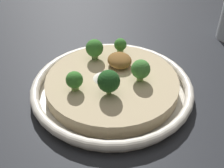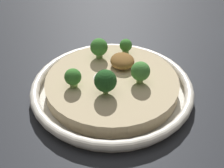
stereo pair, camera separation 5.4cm
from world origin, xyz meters
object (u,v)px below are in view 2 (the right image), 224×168
(risotto_bowl, at_px, (112,86))
(broccoli_front, at_px, (73,77))
(broccoli_back_right, at_px, (140,72))
(broccoli_back_left, at_px, (126,46))
(broccoli_right, at_px, (105,81))
(broccoli_left, at_px, (99,48))

(risotto_bowl, height_order, broccoli_front, broccoli_front)
(risotto_bowl, bearing_deg, broccoli_back_right, 66.16)
(risotto_bowl, distance_m, broccoli_back_left, 0.10)
(broccoli_right, relative_size, broccoli_left, 1.09)
(risotto_bowl, bearing_deg, broccoli_left, -171.44)
(broccoli_left, bearing_deg, broccoli_back_right, 31.24)
(broccoli_left, bearing_deg, broccoli_back_left, 93.15)
(broccoli_back_left, bearing_deg, risotto_bowl, -29.59)
(broccoli_back_right, bearing_deg, broccoli_back_left, -178.60)
(broccoli_back_left, distance_m, broccoli_left, 0.06)
(broccoli_back_left, bearing_deg, broccoli_left, -86.85)
(broccoli_back_left, relative_size, broccoli_left, 0.80)
(broccoli_right, distance_m, broccoli_back_left, 0.14)
(risotto_bowl, distance_m, broccoli_right, 0.06)
(broccoli_front, bearing_deg, broccoli_left, 144.81)
(risotto_bowl, distance_m, broccoli_front, 0.08)
(risotto_bowl, bearing_deg, broccoli_back_left, 150.41)
(broccoli_right, bearing_deg, broccoli_front, -119.90)
(broccoli_front, height_order, broccoli_left, broccoli_left)
(broccoli_back_right, relative_size, broccoli_left, 0.98)
(risotto_bowl, relative_size, broccoli_back_left, 8.99)
(risotto_bowl, relative_size, broccoli_back_right, 7.28)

